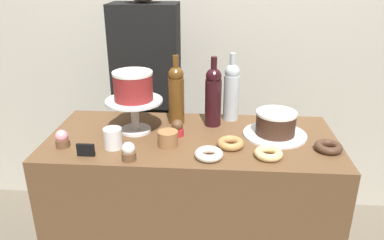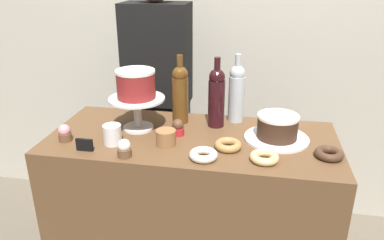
# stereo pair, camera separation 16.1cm
# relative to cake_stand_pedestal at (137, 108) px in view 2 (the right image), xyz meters

# --- Properties ---
(back_wall) EXTENTS (6.00, 0.05, 2.60)m
(back_wall) POSITION_rel_cake_stand_pedestal_xyz_m (0.26, 0.81, 0.32)
(back_wall) COLOR #BCB7A8
(back_wall) RESTS_ON ground_plane
(display_counter) EXTENTS (1.26, 0.56, 0.88)m
(display_counter) POSITION_rel_cake_stand_pedestal_xyz_m (0.26, -0.04, -0.54)
(display_counter) COLOR brown
(display_counter) RESTS_ON ground_plane
(cake_stand_pedestal) EXTENTS (0.25, 0.25, 0.15)m
(cake_stand_pedestal) POSITION_rel_cake_stand_pedestal_xyz_m (0.00, 0.00, 0.00)
(cake_stand_pedestal) COLOR silver
(cake_stand_pedestal) RESTS_ON display_counter
(white_layer_cake) EXTENTS (0.17, 0.17, 0.13)m
(white_layer_cake) POSITION_rel_cake_stand_pedestal_xyz_m (0.00, 0.00, 0.11)
(white_layer_cake) COLOR maroon
(white_layer_cake) RESTS_ON cake_stand_pedestal
(silver_serving_platter) EXTENTS (0.28, 0.28, 0.01)m
(silver_serving_platter) POSITION_rel_cake_stand_pedestal_xyz_m (0.62, -0.00, -0.10)
(silver_serving_platter) COLOR white
(silver_serving_platter) RESTS_ON display_counter
(chocolate_round_cake) EXTENTS (0.18, 0.18, 0.10)m
(chocolate_round_cake) POSITION_rel_cake_stand_pedestal_xyz_m (0.62, -0.00, -0.04)
(chocolate_round_cake) COLOR #3D2619
(chocolate_round_cake) RESTS_ON silver_serving_platter
(wine_bottle_clear) EXTENTS (0.08, 0.08, 0.33)m
(wine_bottle_clear) POSITION_rel_cake_stand_pedestal_xyz_m (0.43, 0.18, 0.04)
(wine_bottle_clear) COLOR #B2BCC1
(wine_bottle_clear) RESTS_ON display_counter
(wine_bottle_dark_red) EXTENTS (0.08, 0.08, 0.33)m
(wine_bottle_dark_red) POSITION_rel_cake_stand_pedestal_xyz_m (0.35, 0.10, 0.04)
(wine_bottle_dark_red) COLOR black
(wine_bottle_dark_red) RESTS_ON display_counter
(wine_bottle_amber) EXTENTS (0.08, 0.08, 0.33)m
(wine_bottle_amber) POSITION_rel_cake_stand_pedestal_xyz_m (0.17, 0.12, 0.04)
(wine_bottle_amber) COLOR #5B3814
(wine_bottle_amber) RESTS_ON display_counter
(cupcake_strawberry) EXTENTS (0.06, 0.06, 0.07)m
(cupcake_strawberry) POSITION_rel_cake_stand_pedestal_xyz_m (-0.27, -0.18, -0.07)
(cupcake_strawberry) COLOR brown
(cupcake_strawberry) RESTS_ON display_counter
(cupcake_chocolate) EXTENTS (0.06, 0.06, 0.07)m
(cupcake_chocolate) POSITION_rel_cake_stand_pedestal_xyz_m (0.19, -0.03, -0.07)
(cupcake_chocolate) COLOR red
(cupcake_chocolate) RESTS_ON display_counter
(cupcake_vanilla) EXTENTS (0.06, 0.06, 0.07)m
(cupcake_vanilla) POSITION_rel_cake_stand_pedestal_xyz_m (0.03, -0.27, -0.07)
(cupcake_vanilla) COLOR brown
(cupcake_vanilla) RESTS_ON display_counter
(donut_maple) EXTENTS (0.11, 0.11, 0.03)m
(donut_maple) POSITION_rel_cake_stand_pedestal_xyz_m (0.43, -0.13, -0.09)
(donut_maple) COLOR #B27F47
(donut_maple) RESTS_ON display_counter
(donut_chocolate) EXTENTS (0.11, 0.11, 0.03)m
(donut_chocolate) POSITION_rel_cake_stand_pedestal_xyz_m (0.82, -0.14, -0.09)
(donut_chocolate) COLOR #472D1E
(donut_chocolate) RESTS_ON display_counter
(donut_sugar) EXTENTS (0.11, 0.11, 0.03)m
(donut_sugar) POSITION_rel_cake_stand_pedestal_xyz_m (0.34, -0.23, -0.09)
(donut_sugar) COLOR silver
(donut_sugar) RESTS_ON display_counter
(donut_glazed) EXTENTS (0.11, 0.11, 0.03)m
(donut_glazed) POSITION_rel_cake_stand_pedestal_xyz_m (0.57, -0.21, -0.09)
(donut_glazed) COLOR #E0C17F
(donut_glazed) RESTS_ON display_counter
(cookie_stack) EXTENTS (0.08, 0.08, 0.07)m
(cookie_stack) POSITION_rel_cake_stand_pedestal_xyz_m (0.17, -0.14, -0.07)
(cookie_stack) COLOR olive
(cookie_stack) RESTS_ON display_counter
(price_sign_chalkboard) EXTENTS (0.07, 0.01, 0.05)m
(price_sign_chalkboard) POSITION_rel_cake_stand_pedestal_xyz_m (-0.14, -0.25, -0.08)
(price_sign_chalkboard) COLOR black
(price_sign_chalkboard) RESTS_ON display_counter
(coffee_cup_ceramic) EXTENTS (0.08, 0.08, 0.08)m
(coffee_cup_ceramic) POSITION_rel_cake_stand_pedestal_xyz_m (-0.06, -0.17, -0.06)
(coffee_cup_ceramic) COLOR white
(coffee_cup_ceramic) RESTS_ON display_counter
(barista_figure) EXTENTS (0.36, 0.22, 1.60)m
(barista_figure) POSITION_rel_cake_stand_pedestal_xyz_m (-0.03, 0.46, -0.14)
(barista_figure) COLOR black
(barista_figure) RESTS_ON ground_plane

